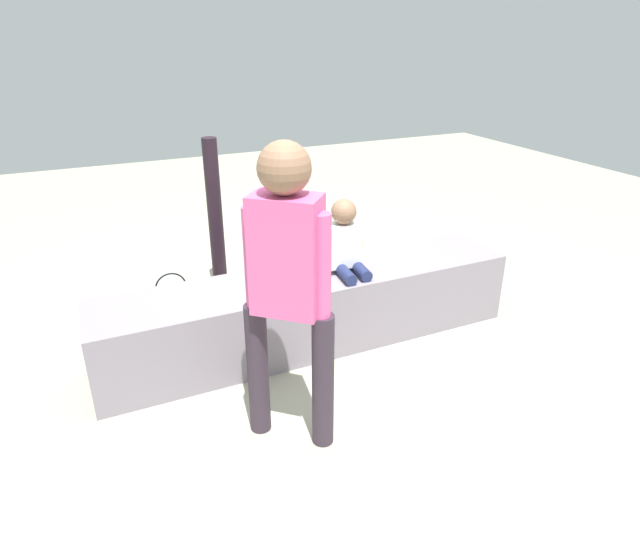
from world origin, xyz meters
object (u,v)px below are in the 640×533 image
(party_cup_red, at_px, (124,304))
(handbag_black_leather, at_px, (172,299))
(gift_bag, at_px, (302,251))
(cake_box_white, at_px, (376,261))
(child_seated, at_px, (345,241))
(adult_standing, at_px, (287,274))
(water_bottle_near_gift, at_px, (286,281))
(handbag_brown_canvas, at_px, (346,244))
(cake_plate, at_px, (306,269))

(party_cup_red, distance_m, handbag_black_leather, 0.39)
(gift_bag, height_order, cake_box_white, gift_bag)
(child_seated, distance_m, gift_bag, 1.27)
(adult_standing, relative_size, handbag_black_leather, 4.65)
(water_bottle_near_gift, height_order, cake_box_white, water_bottle_near_gift)
(child_seated, xyz_separation_m, handbag_brown_canvas, (0.69, 1.31, -0.60))
(cake_plate, relative_size, cake_box_white, 0.72)
(child_seated, distance_m, handbag_black_leather, 1.41)
(gift_bag, distance_m, handbag_black_leather, 1.23)
(gift_bag, bearing_deg, handbag_brown_canvas, 18.02)
(water_bottle_near_gift, distance_m, handbag_black_leather, 0.89)
(cake_plate, bearing_deg, cake_box_white, 39.02)
(gift_bag, xyz_separation_m, handbag_brown_canvas, (0.51, 0.17, -0.07))
(child_seated, xyz_separation_m, handbag_black_leather, (-1.00, 0.81, -0.58))
(child_seated, distance_m, party_cup_red, 1.78)
(adult_standing, xyz_separation_m, water_bottle_near_gift, (0.58, 1.56, -0.82))
(cake_plate, bearing_deg, gift_bag, 68.80)
(child_seated, distance_m, adult_standing, 1.05)
(handbag_brown_canvas, bearing_deg, party_cup_red, -171.34)
(cake_plate, bearing_deg, water_bottle_near_gift, 80.55)
(cake_box_white, bearing_deg, gift_bag, 159.42)
(cake_plate, distance_m, gift_bag, 1.18)
(cake_plate, distance_m, handbag_brown_canvas, 1.58)
(gift_bag, xyz_separation_m, cake_box_white, (0.61, -0.23, -0.11))
(adult_standing, height_order, gift_bag, adult_standing)
(adult_standing, height_order, party_cup_red, adult_standing)
(gift_bag, distance_m, handbag_brown_canvas, 0.54)
(child_seated, xyz_separation_m, adult_standing, (-0.69, -0.77, 0.22))
(handbag_brown_canvas, bearing_deg, child_seated, -117.70)
(cake_box_white, bearing_deg, child_seated, -130.65)
(child_seated, distance_m, handbag_brown_canvas, 1.59)
(child_seated, height_order, cake_plate, child_seated)
(handbag_brown_canvas, bearing_deg, cake_box_white, -76.05)
(handbag_black_leather, bearing_deg, water_bottle_near_gift, -1.00)
(cake_box_white, xyz_separation_m, handbag_black_leather, (-1.79, -0.11, 0.06))
(child_seated, bearing_deg, handbag_brown_canvas, 62.30)
(gift_bag, relative_size, water_bottle_near_gift, 1.85)
(cake_plate, xyz_separation_m, cake_box_white, (1.02, 0.82, -0.45))
(cake_plate, distance_m, handbag_black_leather, 1.12)
(cake_plate, relative_size, water_bottle_near_gift, 1.09)
(handbag_brown_canvas, bearing_deg, gift_bag, -161.98)
(handbag_black_leather, relative_size, handbag_brown_canvas, 1.11)
(child_seated, relative_size, gift_bag, 1.27)
(cake_box_white, xyz_separation_m, handbag_brown_canvas, (-0.10, 0.39, 0.05))
(adult_standing, bearing_deg, water_bottle_near_gift, 69.75)
(cake_box_white, height_order, handbag_black_leather, handbag_black_leather)
(cake_plate, xyz_separation_m, water_bottle_near_gift, (0.12, 0.70, -0.41))
(cake_plate, xyz_separation_m, party_cup_red, (-1.10, 0.91, -0.45))
(cake_plate, height_order, gift_bag, cake_plate)
(cake_box_white, relative_size, handbag_black_leather, 0.95)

